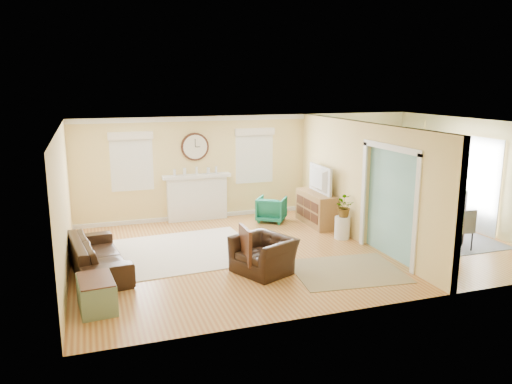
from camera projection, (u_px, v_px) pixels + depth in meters
floor at (297, 248)px, 10.49m from camera, size 9.00×9.00×0.00m
wall_back at (252, 165)px, 12.99m from camera, size 9.00×0.02×2.60m
wall_front at (377, 226)px, 7.44m from camera, size 9.00×0.02×2.60m
wall_left at (63, 204)px, 8.81m from camera, size 0.02×6.00×2.60m
wall_right at (475, 175)px, 11.63m from camera, size 0.02×6.00×2.60m
ceiling at (299, 124)px, 9.94m from camera, size 9.00×6.00×0.02m
partition at (356, 178)px, 10.94m from camera, size 0.17×6.00×2.60m
fireplace at (197, 197)px, 12.56m from camera, size 1.70×0.30×1.17m
wall_clock at (195, 147)px, 12.38m from camera, size 0.70×0.07×0.70m
window_left at (131, 157)px, 11.92m from camera, size 1.05×0.13×1.42m
window_right at (254, 152)px, 12.89m from camera, size 1.05×0.13×1.42m
french_doors at (473, 183)px, 11.65m from camera, size 0.06×1.70×2.20m
pendant at (424, 139)px, 10.96m from camera, size 0.30×0.30×0.55m
rug_cream at (183, 251)px, 10.27m from camera, size 3.15×2.78×0.02m
rug_jute at (347, 271)px, 9.19m from camera, size 2.11×1.80×0.01m
rug_grey at (426, 234)px, 11.41m from camera, size 2.32×2.90×0.01m
sofa at (98, 255)px, 9.10m from camera, size 1.14×2.29×0.64m
eames_chair at (264, 255)px, 9.09m from camera, size 1.23×1.29×0.66m
green_chair at (272, 209)px, 12.47m from camera, size 0.93×0.94×0.62m
trunk at (96, 294)px, 7.61m from camera, size 0.59×0.89×0.49m
credenza at (316, 209)px, 12.16m from camera, size 0.48×1.41×0.80m
tv at (316, 179)px, 12.00m from camera, size 0.17×1.16×0.66m
garden_stool at (342, 228)px, 11.09m from camera, size 0.34×0.34×0.50m
potted_plant at (343, 207)px, 10.99m from camera, size 0.43×0.48×0.47m
dining_table at (427, 222)px, 11.35m from camera, size 1.16×1.85×0.62m
dining_chair_n at (405, 202)px, 12.27m from camera, size 0.50×0.50×0.91m
dining_chair_s at (462, 226)px, 10.30m from camera, size 0.42×0.42×0.88m
dining_chair_w at (406, 216)px, 11.05m from camera, size 0.46×0.46×0.86m
dining_chair_e at (452, 207)px, 11.45m from camera, size 0.50×0.50×1.03m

